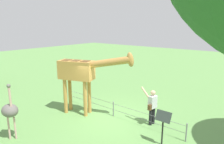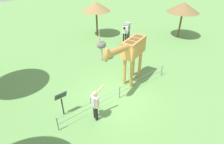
{
  "view_description": "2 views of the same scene",
  "coord_description": "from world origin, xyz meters",
  "px_view_note": "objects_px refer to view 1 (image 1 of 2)",
  "views": [
    {
      "loc": [
        5.59,
        -6.82,
        4.31
      ],
      "look_at": [
        0.44,
        -0.4,
        2.38
      ],
      "focal_mm": 32.19,
      "sensor_mm": 36.0,
      "label": 1
    },
    {
      "loc": [
        5.27,
        6.11,
        6.52
      ],
      "look_at": [
        0.62,
        0.38,
        1.93
      ],
      "focal_mm": 30.37,
      "sensor_mm": 36.0,
      "label": 2
    }
  ],
  "objects_px": {
    "giraffe": "(82,73)",
    "visitor": "(152,105)",
    "ostrich": "(10,111)",
    "info_sign": "(163,121)"
  },
  "relations": [
    {
      "from": "ostrich",
      "to": "info_sign",
      "type": "bearing_deg",
      "value": 34.92
    },
    {
      "from": "giraffe",
      "to": "ostrich",
      "type": "bearing_deg",
      "value": -97.17
    },
    {
      "from": "ostrich",
      "to": "info_sign",
      "type": "relative_size",
      "value": 1.7
    },
    {
      "from": "giraffe",
      "to": "info_sign",
      "type": "bearing_deg",
      "value": -0.84
    },
    {
      "from": "giraffe",
      "to": "info_sign",
      "type": "relative_size",
      "value": 2.79
    },
    {
      "from": "visitor",
      "to": "info_sign",
      "type": "bearing_deg",
      "value": -48.24
    },
    {
      "from": "giraffe",
      "to": "visitor",
      "type": "xyz_separation_m",
      "value": [
        3.2,
        1.12,
        -1.2
      ]
    },
    {
      "from": "info_sign",
      "to": "giraffe",
      "type": "bearing_deg",
      "value": 179.16
    },
    {
      "from": "giraffe",
      "to": "visitor",
      "type": "distance_m",
      "value": 3.59
    },
    {
      "from": "ostrich",
      "to": "giraffe",
      "type": "bearing_deg",
      "value": 82.83
    }
  ]
}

